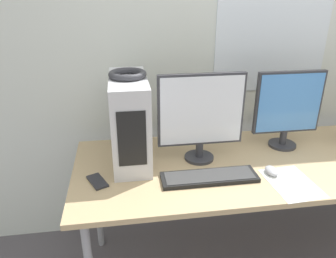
% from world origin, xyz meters
% --- Properties ---
extents(wall_back, '(8.00, 0.07, 2.70)m').
position_xyz_m(wall_back, '(0.00, 0.91, 1.35)').
color(wall_back, silver).
rests_on(wall_back, ground_plane).
extents(desk, '(2.42, 0.78, 0.75)m').
position_xyz_m(desk, '(0.00, 0.39, 0.71)').
color(desk, tan).
rests_on(desk, ground_plane).
extents(pc_tower, '(0.19, 0.48, 0.46)m').
position_xyz_m(pc_tower, '(-0.90, 0.52, 0.98)').
color(pc_tower, silver).
rests_on(pc_tower, desk).
extents(headphones, '(0.19, 0.19, 0.03)m').
position_xyz_m(headphones, '(-0.90, 0.52, 1.23)').
color(headphones, '#333338').
rests_on(headphones, pc_tower).
extents(monitor_main, '(0.46, 0.16, 0.48)m').
position_xyz_m(monitor_main, '(-0.53, 0.46, 1.01)').
color(monitor_main, '#333338').
rests_on(monitor_main, desk).
extents(monitor_right_near, '(0.39, 0.16, 0.46)m').
position_xyz_m(monitor_right_near, '(-0.00, 0.54, 1.00)').
color(monitor_right_near, '#333338').
rests_on(monitor_right_near, desk).
extents(keyboard, '(0.48, 0.14, 0.02)m').
position_xyz_m(keyboard, '(-0.53, 0.25, 0.76)').
color(keyboard, black).
rests_on(keyboard, desk).
extents(mouse, '(0.06, 0.09, 0.03)m').
position_xyz_m(mouse, '(-0.20, 0.25, 0.77)').
color(mouse, '#B2B2B7').
rests_on(mouse, desk).
extents(cell_phone, '(0.12, 0.15, 0.01)m').
position_xyz_m(cell_phone, '(-1.08, 0.30, 0.76)').
color(cell_phone, '#232328').
rests_on(cell_phone, desk).
extents(paper_sheet_left, '(0.23, 0.31, 0.00)m').
position_xyz_m(paper_sheet_left, '(-0.14, 0.15, 0.75)').
color(paper_sheet_left, white).
rests_on(paper_sheet_left, desk).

